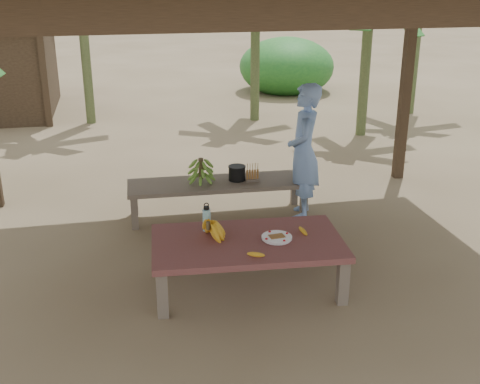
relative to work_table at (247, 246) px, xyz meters
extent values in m
plane|color=brown|center=(0.08, 0.43, -0.43)|extent=(80.00, 80.00, 0.00)
cube|color=black|center=(2.88, 2.73, 0.92)|extent=(0.13, 0.13, 2.70)
cube|color=black|center=(0.08, -1.87, 2.27)|extent=(5.80, 0.14, 0.18)
cube|color=brown|center=(-0.85, -0.36, -0.21)|extent=(0.11, 0.11, 0.44)
cube|color=brown|center=(0.79, -0.48, -0.21)|extent=(0.11, 0.11, 0.44)
cube|color=brown|center=(-0.79, 0.48, -0.21)|extent=(0.11, 0.11, 0.44)
cube|color=brown|center=(0.85, 0.36, -0.21)|extent=(0.11, 0.11, 0.44)
cube|color=maroon|center=(0.00, 0.00, 0.04)|extent=(1.87, 1.12, 0.06)
cube|color=brown|center=(-1.00, 1.62, -0.23)|extent=(0.08, 0.08, 0.40)
cube|color=brown|center=(1.05, 1.55, -0.23)|extent=(0.08, 0.08, 0.40)
cube|color=brown|center=(-0.99, 2.08, -0.23)|extent=(0.08, 0.08, 0.40)
cube|color=brown|center=(1.07, 2.01, -0.23)|extent=(0.08, 0.08, 0.40)
cube|color=brown|center=(0.03, 1.82, -0.01)|extent=(2.22, 0.68, 0.05)
cylinder|color=white|center=(0.28, -0.04, 0.07)|extent=(0.27, 0.27, 0.01)
cylinder|color=white|center=(0.28, -0.04, 0.09)|extent=(0.29, 0.29, 0.02)
cube|color=brown|center=(0.28, -0.04, 0.09)|extent=(0.16, 0.12, 0.02)
ellipsoid|color=yellow|center=(0.00, -0.35, 0.09)|extent=(0.17, 0.08, 0.04)
ellipsoid|color=yellow|center=(0.56, 0.05, 0.09)|extent=(0.06, 0.16, 0.04)
cylinder|color=#3EB0C2|center=(-0.34, 0.30, 0.18)|extent=(0.08, 0.08, 0.22)
cylinder|color=black|center=(-0.34, 0.30, 0.30)|extent=(0.06, 0.06, 0.03)
torus|color=black|center=(-0.34, 0.30, 0.33)|extent=(0.05, 0.01, 0.05)
cylinder|color=black|center=(0.27, 1.83, 0.10)|extent=(0.21, 0.21, 0.18)
imported|color=#6C8ECD|center=(1.05, 1.61, 0.39)|extent=(0.56, 0.70, 1.66)
cylinder|color=#596638|center=(3.28, 5.10, 0.92)|extent=(0.18, 0.18, 2.71)
cylinder|color=#596638|center=(1.62, 6.63, 0.91)|extent=(0.18, 0.18, 2.69)
cylinder|color=#596638|center=(-1.63, 7.05, 1.35)|extent=(0.18, 0.18, 3.56)
cylinder|color=#596638|center=(4.99, 6.55, 1.15)|extent=(0.18, 0.18, 3.16)
camera|label=1|loc=(-1.13, -5.03, 2.49)|focal=45.00mm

